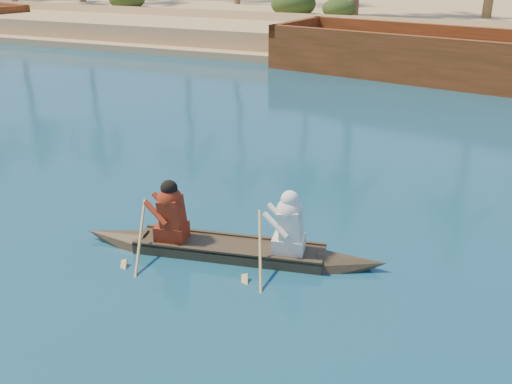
% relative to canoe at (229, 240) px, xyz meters
% --- Properties ---
extents(sandy_embankment, '(150.00, 51.00, 1.50)m').
position_rel_canoe_xyz_m(sandy_embankment, '(-3.08, 42.65, 0.23)').
color(sandy_embankment, tan).
rests_on(sandy_embankment, ground).
extents(shrub_cluster, '(100.00, 6.00, 2.40)m').
position_rel_canoe_xyz_m(shrub_cluster, '(-3.08, 27.26, 0.90)').
color(shrub_cluster, '#223A15').
rests_on(shrub_cluster, ground).
extents(canoe, '(5.64, 1.69, 1.54)m').
position_rel_canoe_xyz_m(canoe, '(0.00, 0.00, 0.00)').
color(canoe, '#3C3121').
rests_on(canoe, ground).
extents(barge_mid, '(14.41, 7.14, 2.30)m').
position_rel_canoe_xyz_m(barge_mid, '(1.34, 17.76, 0.51)').
color(barge_mid, brown).
rests_on(barge_mid, ground).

